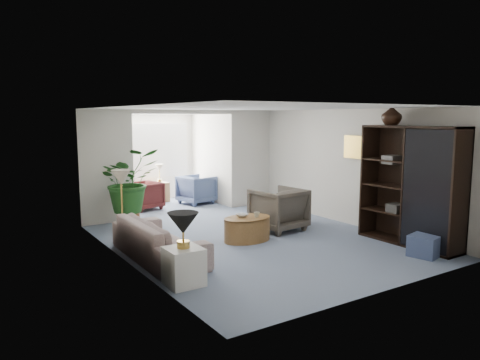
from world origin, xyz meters
TOP-DOWN VIEW (x-y plane):
  - floor at (0.00, 0.00)m, footprint 6.00×6.00m
  - sunroom_floor at (0.00, 4.10)m, footprint 2.60×2.60m
  - back_pier_left at (-1.90, 3.00)m, footprint 1.20×0.12m
  - back_pier_right at (1.90, 3.00)m, footprint 1.20×0.12m
  - back_header at (0.00, 3.00)m, footprint 2.60×0.12m
  - window_pane at (0.00, 5.18)m, footprint 2.20×0.02m
  - window_blinds at (0.00, 5.15)m, footprint 2.20×0.02m
  - framed_picture at (2.46, -0.10)m, footprint 0.04×0.50m
  - sofa at (-1.97, 0.04)m, footprint 0.89×2.23m
  - end_table at (-2.17, -1.31)m, footprint 0.49×0.49m
  - table_lamp at (-2.17, -1.31)m, footprint 0.44×0.44m
  - floor_lamp at (-2.21, 1.13)m, footprint 0.36×0.36m
  - coffee_table at (-0.14, 0.14)m, footprint 1.14×1.14m
  - coffee_bowl at (-0.19, 0.24)m, footprint 0.27×0.27m
  - coffee_cup at (0.01, 0.04)m, footprint 0.13×0.13m
  - wingback_chair at (0.87, 0.48)m, footprint 1.03×1.06m
  - side_table_dark at (1.57, 0.78)m, footprint 0.54×0.47m
  - entertainment_cabinet at (2.23, -1.68)m, footprint 0.52×1.96m
  - cabinet_urn at (2.23, -1.18)m, footprint 0.37×0.37m
  - ottoman at (1.83, -2.31)m, footprint 0.54×0.54m
  - plant_pot at (-1.61, 2.43)m, footprint 0.40×0.40m
  - house_plant at (-1.61, 2.43)m, footprint 1.23×1.06m
  - sunroom_chair_blue at (0.82, 4.01)m, footprint 0.99×0.97m
  - sunroom_chair_maroon at (-0.68, 4.01)m, footprint 0.91×0.90m
  - sunroom_table at (0.07, 4.76)m, footprint 0.50×0.42m
  - shelf_clutter at (2.18, -1.79)m, footprint 0.30×1.22m

SIDE VIEW (x-z plane):
  - floor at x=0.00m, z-range 0.00..0.00m
  - sunroom_floor at x=0.00m, z-range 0.00..0.00m
  - plant_pot at x=-1.61m, z-range 0.00..0.32m
  - ottoman at x=1.83m, z-range 0.00..0.36m
  - coffee_table at x=-0.14m, z-range 0.00..0.45m
  - end_table at x=-2.17m, z-range 0.00..0.53m
  - sunroom_table at x=0.07m, z-range 0.00..0.54m
  - side_table_dark at x=1.57m, z-range 0.00..0.55m
  - sofa at x=-1.97m, z-range 0.00..0.65m
  - sunroom_chair_maroon at x=-0.68m, z-range 0.00..0.71m
  - sunroom_chair_blue at x=0.82m, z-range 0.00..0.77m
  - wingback_chair at x=0.87m, z-range 0.00..0.88m
  - coffee_bowl at x=-0.19m, z-range 0.45..0.51m
  - coffee_cup at x=0.01m, z-range 0.45..0.55m
  - table_lamp at x=-2.17m, z-range 0.73..1.03m
  - house_plant at x=-1.61m, z-range 0.32..1.68m
  - entertainment_cabinet at x=2.23m, z-range 0.00..2.18m
  - shelf_clutter at x=2.18m, z-range 0.56..1.62m
  - back_pier_left at x=-1.90m, z-range 0.00..2.50m
  - back_pier_right at x=1.90m, z-range 0.00..2.50m
  - floor_lamp at x=-2.21m, z-range 1.11..1.39m
  - window_pane at x=0.00m, z-range 0.65..2.15m
  - window_blinds at x=0.00m, z-range 0.65..2.15m
  - framed_picture at x=2.46m, z-range 1.50..1.90m
  - cabinet_urn at x=2.23m, z-range 2.18..2.57m
  - back_header at x=0.00m, z-range 2.40..2.50m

